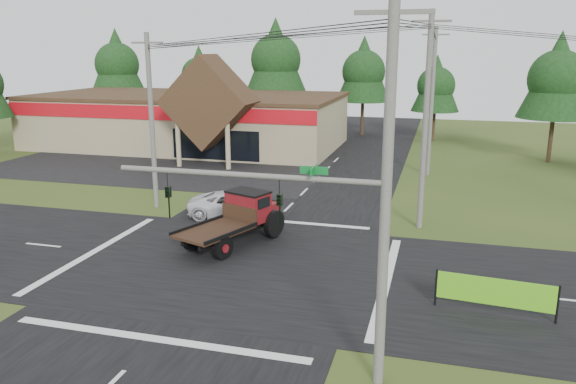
% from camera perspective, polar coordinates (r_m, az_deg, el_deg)
% --- Properties ---
extents(ground, '(120.00, 120.00, 0.00)m').
position_cam_1_polar(ground, '(25.81, -5.83, -7.41)').
color(ground, '#304518').
rests_on(ground, ground).
extents(road_ns, '(12.00, 120.00, 0.02)m').
position_cam_1_polar(road_ns, '(25.81, -5.83, -7.39)').
color(road_ns, black).
rests_on(road_ns, ground).
extents(road_ew, '(120.00, 12.00, 0.02)m').
position_cam_1_polar(road_ew, '(25.81, -5.83, -7.39)').
color(road_ew, black).
rests_on(road_ew, ground).
extents(parking_apron, '(28.00, 14.00, 0.02)m').
position_cam_1_polar(parking_apron, '(48.15, -13.31, 2.49)').
color(parking_apron, black).
rests_on(parking_apron, ground).
extents(cvs_building, '(30.40, 18.20, 9.19)m').
position_cam_1_polar(cvs_building, '(57.79, -9.97, 7.34)').
color(cvs_building, tan).
rests_on(cvs_building, ground).
extents(traffic_signal_mast, '(8.12, 0.24, 7.00)m').
position_cam_1_polar(traffic_signal_mast, '(15.95, 3.70, -4.28)').
color(traffic_signal_mast, '#595651').
rests_on(traffic_signal_mast, ground).
extents(utility_pole_nr, '(2.00, 0.30, 11.00)m').
position_cam_1_polar(utility_pole_nr, '(15.37, 9.92, -0.46)').
color(utility_pole_nr, '#595651').
rests_on(utility_pole_nr, ground).
extents(utility_pole_nw, '(2.00, 0.30, 10.50)m').
position_cam_1_polar(utility_pole_nw, '(34.92, -13.69, 7.08)').
color(utility_pole_nw, '#595651').
rests_on(utility_pole_nw, ground).
extents(utility_pole_ne, '(2.00, 0.30, 11.50)m').
position_cam_1_polar(utility_pole_ne, '(30.55, 13.80, 7.06)').
color(utility_pole_ne, '#595651').
rests_on(utility_pole_ne, ground).
extents(utility_pole_n, '(2.00, 0.30, 11.20)m').
position_cam_1_polar(utility_pole_n, '(44.49, 14.40, 8.95)').
color(utility_pole_n, '#595651').
rests_on(utility_pole_n, ground).
extents(tree_row_a, '(6.72, 6.72, 12.12)m').
position_cam_1_polar(tree_row_a, '(73.44, -16.99, 12.49)').
color(tree_row_a, '#332316').
rests_on(tree_row_a, ground).
extents(tree_row_b, '(5.60, 5.60, 10.10)m').
position_cam_1_polar(tree_row_b, '(70.54, -8.98, 11.79)').
color(tree_row_b, '#332316').
rests_on(tree_row_b, ground).
extents(tree_row_c, '(7.28, 7.28, 13.13)m').
position_cam_1_polar(tree_row_c, '(66.07, -1.25, 13.55)').
color(tree_row_c, '#332316').
rests_on(tree_row_c, ground).
extents(tree_row_d, '(6.16, 6.16, 11.11)m').
position_cam_1_polar(tree_row_d, '(64.96, 7.70, 12.23)').
color(tree_row_d, '#332316').
rests_on(tree_row_d, ground).
extents(tree_row_e, '(5.04, 5.04, 9.09)m').
position_cam_1_polar(tree_row_e, '(62.43, 14.82, 10.58)').
color(tree_row_e, '#332316').
rests_on(tree_row_e, ground).
extents(tree_side_ne, '(6.16, 6.16, 11.11)m').
position_cam_1_polar(tree_side_ne, '(53.17, 25.73, 10.57)').
color(tree_side_ne, '#332316').
rests_on(tree_side_ne, ground).
extents(antique_flatbed_truck, '(4.38, 6.59, 2.58)m').
position_cam_1_polar(antique_flatbed_truck, '(28.01, -5.67, -2.86)').
color(antique_flatbed_truck, '#630E0E').
rests_on(antique_flatbed_truck, ground).
extents(roadside_banner, '(4.30, 0.55, 1.47)m').
position_cam_1_polar(roadside_banner, '(22.24, 20.26, -9.87)').
color(roadside_banner, '#58B618').
rests_on(roadside_banner, ground).
extents(white_pickup, '(5.69, 3.45, 1.48)m').
position_cam_1_polar(white_pickup, '(32.84, -5.44, -1.29)').
color(white_pickup, silver).
rests_on(white_pickup, ground).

